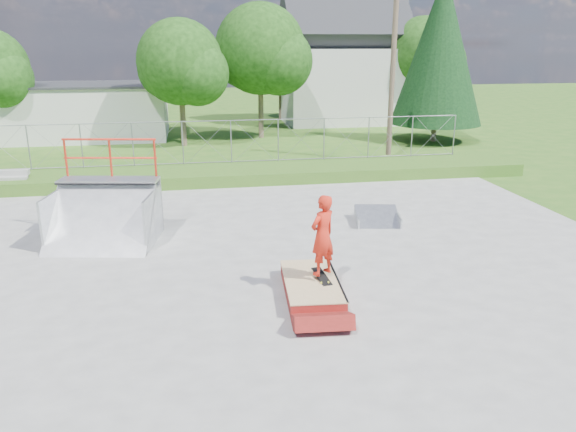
% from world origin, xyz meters
% --- Properties ---
extents(ground, '(120.00, 120.00, 0.00)m').
position_xyz_m(ground, '(0.00, 0.00, 0.00)').
color(ground, '#2E601B').
rests_on(ground, ground).
extents(concrete_pad, '(20.00, 16.00, 0.04)m').
position_xyz_m(concrete_pad, '(0.00, 0.00, 0.02)').
color(concrete_pad, gray).
rests_on(concrete_pad, ground).
extents(grass_berm, '(24.00, 3.00, 0.50)m').
position_xyz_m(grass_berm, '(0.00, 9.50, 0.25)').
color(grass_berm, '#2E601B').
rests_on(grass_berm, ground).
extents(grind_box, '(1.37, 2.52, 0.36)m').
position_xyz_m(grind_box, '(0.76, -1.82, 0.18)').
color(grind_box, maroon).
rests_on(grind_box, concrete_pad).
extents(quarter_pipe, '(3.14, 2.80, 2.76)m').
position_xyz_m(quarter_pipe, '(-4.17, 2.38, 1.38)').
color(quarter_pipe, '#9FA2A7').
rests_on(quarter_pipe, concrete_pad).
extents(flat_bank_ramp, '(1.56, 1.63, 0.40)m').
position_xyz_m(flat_bank_ramp, '(3.86, 2.84, 0.20)').
color(flat_bank_ramp, '#9FA2A7').
rests_on(flat_bank_ramp, concrete_pad).
extents(skateboard, '(0.32, 0.82, 0.13)m').
position_xyz_m(skateboard, '(1.00, -1.81, 0.41)').
color(skateboard, black).
rests_on(skateboard, grind_box).
extents(skater, '(0.78, 0.72, 1.79)m').
position_xyz_m(skater, '(1.00, -1.81, 1.30)').
color(skater, red).
rests_on(skater, grind_box).
extents(concrete_stairs, '(1.50, 1.60, 0.80)m').
position_xyz_m(concrete_stairs, '(-8.50, 8.70, 0.40)').
color(concrete_stairs, gray).
rests_on(concrete_stairs, ground).
extents(chain_link_fence, '(20.00, 0.06, 1.80)m').
position_xyz_m(chain_link_fence, '(0.00, 10.50, 1.40)').
color(chain_link_fence, gray).
rests_on(chain_link_fence, grass_berm).
extents(utility_building_flat, '(10.00, 6.00, 3.00)m').
position_xyz_m(utility_building_flat, '(-8.00, 22.00, 1.50)').
color(utility_building_flat, silver).
rests_on(utility_building_flat, ground).
extents(gable_house, '(8.40, 6.08, 8.94)m').
position_xyz_m(gable_house, '(9.00, 26.00, 3.84)').
color(gable_house, silver).
rests_on(gable_house, ground).
extents(utility_pole, '(0.24, 0.24, 8.00)m').
position_xyz_m(utility_pole, '(7.50, 12.00, 4.00)').
color(utility_pole, brown).
rests_on(utility_pole, ground).
extents(tree_left_near, '(4.76, 4.48, 6.65)m').
position_xyz_m(tree_left_near, '(-1.75, 17.83, 4.24)').
color(tree_left_near, brown).
rests_on(tree_left_near, ground).
extents(tree_center, '(5.44, 5.12, 7.60)m').
position_xyz_m(tree_center, '(2.78, 19.81, 4.85)').
color(tree_center, brown).
rests_on(tree_center, ground).
extents(tree_right_far, '(5.10, 4.80, 7.12)m').
position_xyz_m(tree_right_far, '(14.27, 23.82, 4.54)').
color(tree_right_far, brown).
rests_on(tree_right_far, ground).
extents(tree_back_mid, '(4.08, 3.84, 5.70)m').
position_xyz_m(tree_back_mid, '(5.21, 27.86, 3.63)').
color(tree_back_mid, brown).
rests_on(tree_back_mid, ground).
extents(conifer_tree, '(5.04, 5.04, 9.10)m').
position_xyz_m(conifer_tree, '(12.00, 17.00, 5.05)').
color(conifer_tree, brown).
rests_on(conifer_tree, ground).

